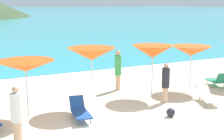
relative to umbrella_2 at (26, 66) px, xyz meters
name	(u,v)px	position (x,y,z in m)	size (l,w,h in m)	color
ground_plane	(46,76)	(2.61, 7.06, -2.01)	(50.00, 100.00, 0.30)	beige
umbrella_2	(26,66)	(0.00, 0.00, 0.00)	(2.04, 2.04, 2.05)	silver
umbrella_3	(91,54)	(2.47, -0.04, 0.26)	(1.88, 1.88, 2.36)	silver
umbrella_4	(153,52)	(5.44, 0.26, 0.12)	(1.86, 1.86, 2.25)	silver
umbrella_5	(191,51)	(7.65, 0.39, -0.01)	(1.96, 1.96, 2.08)	silver
lounge_chair_0	(207,96)	(6.94, -1.54, -1.59)	(1.12, 1.63, 0.56)	white
lounge_chair_1	(217,80)	(9.21, 0.19, -1.51)	(0.91, 1.41, 0.79)	#268C66
lounge_chair_3	(80,110)	(1.58, -1.04, -1.54)	(0.73, 1.48, 0.70)	#1E478C
beachgoer_0	(17,113)	(-0.77, -2.10, -0.96)	(0.35, 0.35, 1.70)	#DBAA84
beachgoer_1	(118,69)	(4.62, 1.87, -0.85)	(0.31, 0.31, 1.88)	#DBAA84
beachgoer_2	(166,82)	(5.44, -0.73, -1.00)	(0.32, 0.32, 1.62)	#DBAA84
beach_ball	(171,112)	(4.56, -2.29, -1.70)	(0.32, 0.32, 0.32)	#26262D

